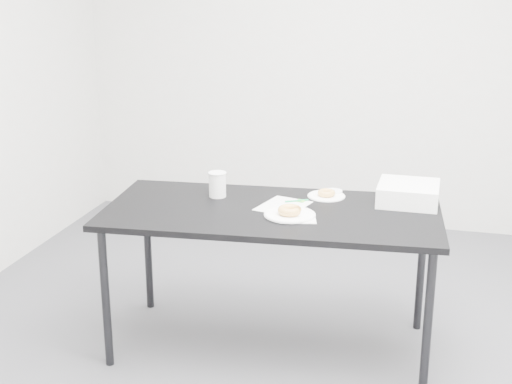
% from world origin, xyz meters
% --- Properties ---
extents(floor, '(4.00, 4.00, 0.00)m').
position_xyz_m(floor, '(0.00, 0.00, 0.00)').
color(floor, '#4F4F54').
rests_on(floor, ground).
extents(wall_back, '(4.00, 0.02, 2.70)m').
position_xyz_m(wall_back, '(0.00, 2.00, 1.35)').
color(wall_back, silver).
rests_on(wall_back, floor).
extents(table, '(1.74, 0.92, 0.77)m').
position_xyz_m(table, '(-0.03, -0.08, 0.71)').
color(table, black).
rests_on(table, floor).
extents(scorecard, '(0.28, 0.32, 0.00)m').
position_xyz_m(scorecard, '(0.01, -0.01, 0.77)').
color(scorecard, white).
rests_on(scorecard, table).
extents(logo_patch, '(0.05, 0.05, 0.00)m').
position_xyz_m(logo_patch, '(0.09, 0.09, 0.77)').
color(logo_patch, green).
rests_on(logo_patch, scorecard).
extents(pen, '(0.12, 0.07, 0.01)m').
position_xyz_m(pen, '(0.07, 0.08, 0.78)').
color(pen, '#0C8C4A').
rests_on(pen, scorecard).
extents(napkin, '(0.21, 0.21, 0.00)m').
position_xyz_m(napkin, '(0.12, -0.17, 0.77)').
color(napkin, white).
rests_on(napkin, table).
extents(plate_near, '(0.25, 0.25, 0.01)m').
position_xyz_m(plate_near, '(0.08, -0.15, 0.78)').
color(plate_near, white).
rests_on(plate_near, napkin).
extents(donut_near, '(0.13, 0.13, 0.04)m').
position_xyz_m(donut_near, '(0.08, -0.15, 0.80)').
color(donut_near, '#D59043').
rests_on(donut_near, plate_near).
extents(plate_far, '(0.20, 0.20, 0.01)m').
position_xyz_m(plate_far, '(0.20, 0.20, 0.77)').
color(plate_far, white).
rests_on(plate_far, table).
extents(donut_far, '(0.10, 0.10, 0.03)m').
position_xyz_m(donut_far, '(0.20, 0.20, 0.79)').
color(donut_far, '#D59043').
rests_on(donut_far, plate_far).
extents(coffee_cup, '(0.09, 0.09, 0.14)m').
position_xyz_m(coffee_cup, '(-0.36, 0.06, 0.84)').
color(coffee_cup, white).
rests_on(coffee_cup, table).
extents(cup_lid, '(0.10, 0.10, 0.01)m').
position_xyz_m(cup_lid, '(0.23, 0.28, 0.78)').
color(cup_lid, white).
rests_on(cup_lid, table).
extents(bakery_box, '(0.31, 0.31, 0.10)m').
position_xyz_m(bakery_box, '(0.63, 0.21, 0.82)').
color(bakery_box, white).
rests_on(bakery_box, table).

